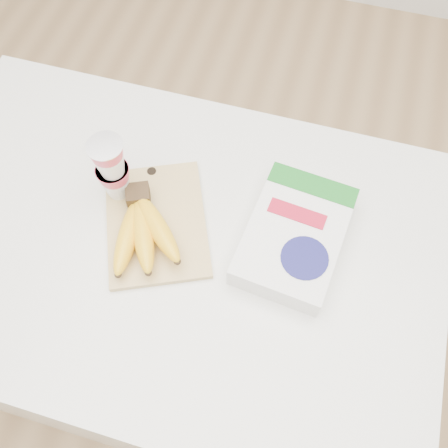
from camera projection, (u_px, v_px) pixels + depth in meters
name	position (u px, v px, depth m)	size (l,w,h in m)	color
room	(121.00, 52.00, 0.59)	(4.00, 4.00, 4.00)	tan
table	(181.00, 307.00, 1.40)	(1.14, 0.76, 0.86)	silver
cutting_board	(156.00, 223.00, 1.03)	(0.20, 0.28, 0.01)	tan
bananas	(143.00, 229.00, 0.99)	(0.18, 0.21, 0.07)	#382816
yogurt_stack	(112.00, 168.00, 0.98)	(0.07, 0.07, 0.16)	white
cereal_box	(295.00, 236.00, 0.99)	(0.21, 0.29, 0.06)	white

